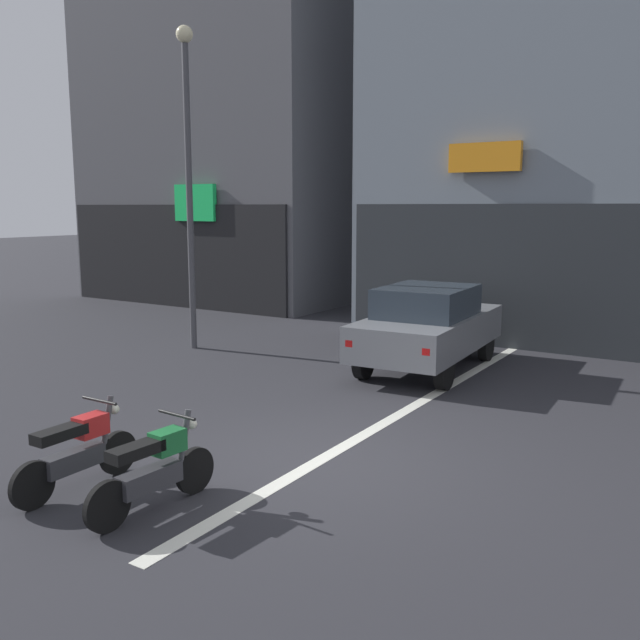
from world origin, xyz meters
name	(u,v)px	position (x,y,z in m)	size (l,w,h in m)	color
ground_plane	(318,461)	(0.00, 0.00, 0.00)	(120.00, 120.00, 0.00)	#2B2B30
lane_centre_line	(481,367)	(0.00, 6.00, 0.00)	(0.20, 18.00, 0.01)	silver
building_corner_left	(247,90)	(-11.14, 12.85, 7.16)	(9.16, 7.99, 14.35)	#56565B
building_mid_block	(591,32)	(0.27, 12.85, 7.64)	(8.96, 9.53, 15.31)	gray
car_grey_crossing_near	(428,325)	(-0.82, 5.25, 0.89)	(1.99, 4.19, 1.64)	black
street_lamp	(188,158)	(-6.11, 4.37, 4.18)	(0.36, 0.36, 6.88)	#47474C
motorcycle_red_row_leftmost	(78,451)	(-1.80, -2.16, 0.46)	(0.55, 1.67, 0.98)	black
motorcycle_green_row_left_mid	(154,469)	(-0.69, -2.09, 0.46)	(0.55, 1.67, 0.98)	black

